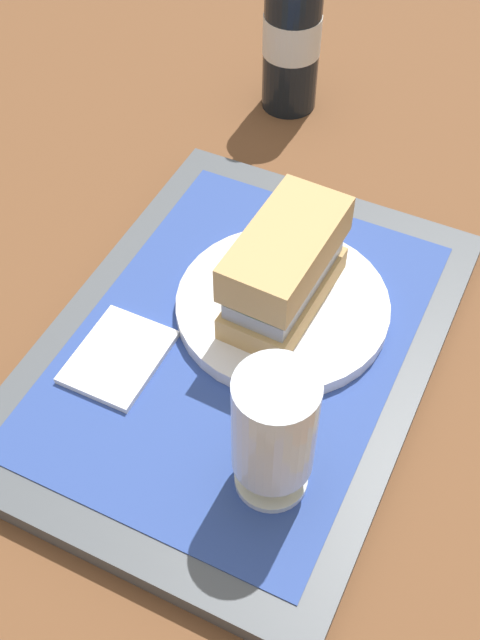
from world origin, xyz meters
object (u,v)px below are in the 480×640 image
(second_bottle, at_px, (293,23))
(sandwich, at_px, (283,270))
(plate, at_px, (282,306))
(beer_glass, at_px, (274,433))

(second_bottle, bearing_deg, sandwich, 22.19)
(plate, xyz_separation_m, sandwich, (0.00, -0.00, 0.05))
(plate, relative_size, beer_glass, 1.52)
(plate, distance_m, second_bottle, 0.35)
(plate, relative_size, second_bottle, 0.71)
(sandwich, bearing_deg, beer_glass, 23.96)
(plate, bearing_deg, sandwich, -2.62)
(plate, height_order, second_bottle, second_bottle)
(beer_glass, xyz_separation_m, second_bottle, (-0.48, -0.19, 0.02))
(sandwich, height_order, beer_glass, beer_glass)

